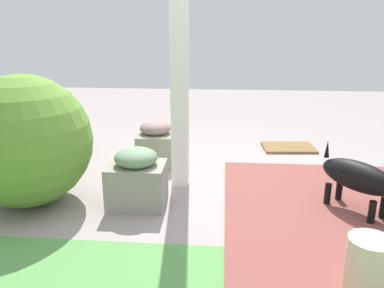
% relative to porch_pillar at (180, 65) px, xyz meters
% --- Properties ---
extents(ground_plane, '(12.00, 12.00, 0.00)m').
position_rel_porch_pillar_xyz_m(ground_plane, '(-0.39, 0.05, -1.09)').
color(ground_plane, gray).
extents(brick_path, '(1.80, 2.40, 0.02)m').
position_rel_porch_pillar_xyz_m(brick_path, '(-1.31, 0.60, -1.08)').
color(brick_path, brown).
rests_on(brick_path, ground).
extents(porch_pillar, '(0.15, 0.15, 2.18)m').
position_rel_porch_pillar_xyz_m(porch_pillar, '(0.00, 0.00, 0.00)').
color(porch_pillar, white).
rests_on(porch_pillar, ground).
extents(stone_planter_nearest, '(0.40, 0.45, 0.47)m').
position_rel_porch_pillar_xyz_m(stone_planter_nearest, '(0.33, -0.54, -0.87)').
color(stone_planter_nearest, gray).
rests_on(stone_planter_nearest, ground).
extents(stone_planter_mid, '(0.46, 0.38, 0.49)m').
position_rel_porch_pillar_xyz_m(stone_planter_mid, '(0.30, 0.47, -0.86)').
color(stone_planter_mid, gray).
rests_on(stone_planter_mid, ground).
extents(round_shrub, '(1.06, 1.06, 1.06)m').
position_rel_porch_pillar_xyz_m(round_shrub, '(1.19, 0.50, -0.56)').
color(round_shrub, '#5F9133').
rests_on(round_shrub, ground).
extents(terracotta_pot_broad, '(0.45, 0.45, 0.48)m').
position_rel_porch_pillar_xyz_m(terracotta_pot_broad, '(1.42, -0.69, -0.81)').
color(terracotta_pot_broad, '#A1553D').
rests_on(terracotta_pot_broad, ground).
extents(dog, '(0.59, 0.69, 0.53)m').
position_rel_porch_pillar_xyz_m(dog, '(-1.46, 0.50, -0.78)').
color(dog, black).
rests_on(dog, ground).
extents(ceramic_urn, '(0.24, 0.24, 0.35)m').
position_rel_porch_pillar_xyz_m(ceramic_urn, '(-1.16, 1.48, -0.92)').
color(ceramic_urn, beige).
rests_on(ceramic_urn, ground).
extents(doormat, '(0.64, 0.46, 0.03)m').
position_rel_porch_pillar_xyz_m(doormat, '(-1.18, -1.21, -1.08)').
color(doormat, olive).
rests_on(doormat, ground).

